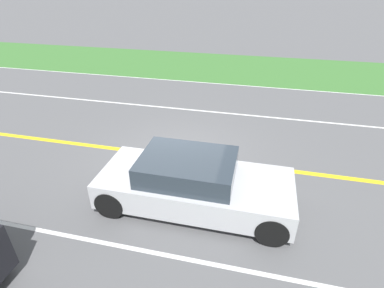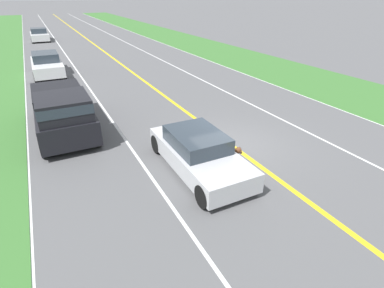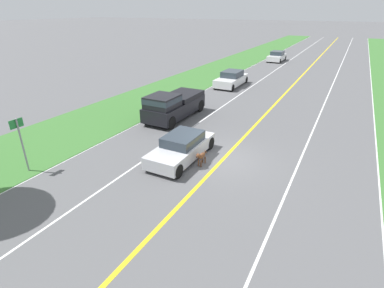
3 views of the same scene
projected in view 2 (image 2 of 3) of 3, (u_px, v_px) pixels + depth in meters
name	position (u px, v px, depth m)	size (l,w,h in m)	color
ground_plane	(232.00, 146.00, 11.41)	(400.00, 400.00, 0.00)	#5B5B5E
centre_divider_line	(232.00, 146.00, 11.41)	(0.18, 160.00, 0.01)	yellow
lane_edge_line_right	(28.00, 197.00, 8.58)	(0.14, 160.00, 0.01)	white
lane_edge_line_left	(355.00, 115.00, 14.24)	(0.14, 160.00, 0.01)	white
lane_dash_same_dir	(145.00, 168.00, 10.00)	(0.10, 160.00, 0.01)	white
lane_dash_oncoming	(300.00, 129.00, 12.82)	(0.10, 160.00, 0.01)	white
ego_car	(199.00, 153.00, 9.67)	(1.81, 4.34, 1.27)	silver
dog	(233.00, 151.00, 10.03)	(0.23, 1.07, 0.77)	brown
pickup_truck	(62.00, 110.00, 12.06)	(2.09, 5.35, 1.94)	black
car_trailing_near	(47.00, 64.00, 20.93)	(1.94, 4.78, 1.45)	white
car_trailing_mid	(39.00, 35.00, 34.93)	(1.93, 4.39, 1.39)	white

